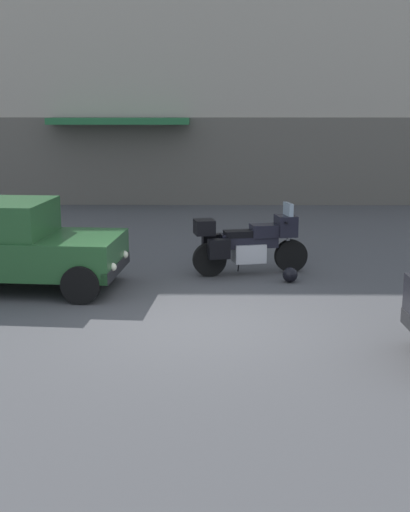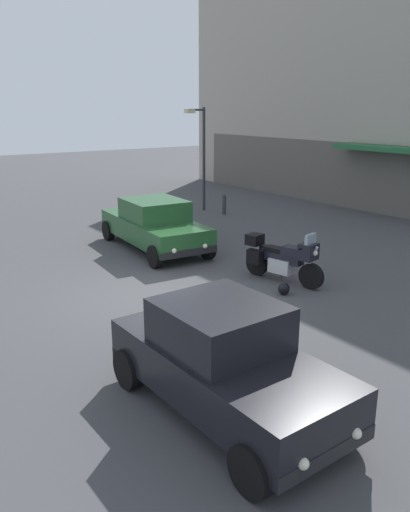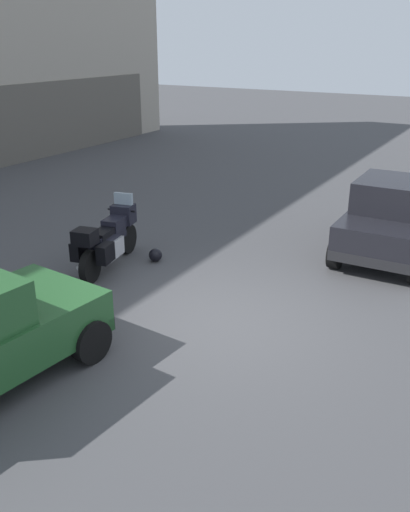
% 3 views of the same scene
% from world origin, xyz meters
% --- Properties ---
extents(ground_plane, '(80.00, 80.00, 0.00)m').
position_xyz_m(ground_plane, '(0.00, 0.00, 0.00)').
color(ground_plane, '#424244').
extents(building_facade_rear, '(32.33, 3.40, 12.35)m').
position_xyz_m(building_facade_rear, '(-0.00, 13.66, 6.12)').
color(building_facade_rear, '#A89E8E').
rests_on(building_facade_rear, ground).
extents(motorcycle, '(2.24, 1.00, 1.36)m').
position_xyz_m(motorcycle, '(0.89, 3.10, 0.62)').
color(motorcycle, black).
rests_on(motorcycle, ground).
extents(helmet, '(0.28, 0.28, 0.28)m').
position_xyz_m(helmet, '(1.63, 2.48, 0.14)').
color(helmet, black).
rests_on(helmet, ground).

